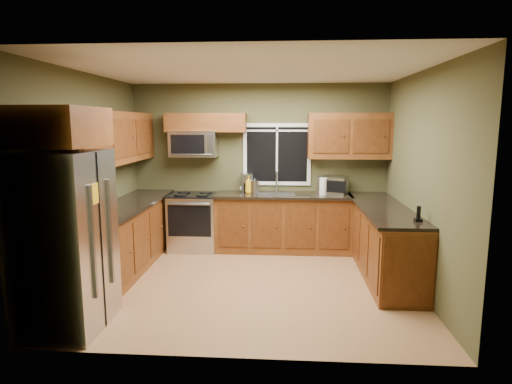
# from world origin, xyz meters

# --- Properties ---
(floor) EXTENTS (4.20, 4.20, 0.00)m
(floor) POSITION_xyz_m (0.00, 0.00, 0.00)
(floor) COLOR #966A42
(floor) RESTS_ON ground
(ceiling) EXTENTS (4.20, 4.20, 0.00)m
(ceiling) POSITION_xyz_m (0.00, 0.00, 2.70)
(ceiling) COLOR white
(ceiling) RESTS_ON back_wall
(back_wall) EXTENTS (4.20, 0.00, 4.20)m
(back_wall) POSITION_xyz_m (0.00, 1.80, 1.35)
(back_wall) COLOR #474627
(back_wall) RESTS_ON ground
(front_wall) EXTENTS (4.20, 0.00, 4.20)m
(front_wall) POSITION_xyz_m (0.00, -1.80, 1.35)
(front_wall) COLOR #474627
(front_wall) RESTS_ON ground
(left_wall) EXTENTS (0.00, 3.60, 3.60)m
(left_wall) POSITION_xyz_m (-2.10, 0.00, 1.35)
(left_wall) COLOR #474627
(left_wall) RESTS_ON ground
(right_wall) EXTENTS (0.00, 3.60, 3.60)m
(right_wall) POSITION_xyz_m (2.10, 0.00, 1.35)
(right_wall) COLOR #474627
(right_wall) RESTS_ON ground
(window) EXTENTS (1.12, 0.03, 1.02)m
(window) POSITION_xyz_m (0.30, 1.78, 1.55)
(window) COLOR white
(window) RESTS_ON back_wall
(base_cabinets_left) EXTENTS (0.60, 2.65, 0.90)m
(base_cabinets_left) POSITION_xyz_m (-1.80, 0.48, 0.45)
(base_cabinets_left) COLOR brown
(base_cabinets_left) RESTS_ON ground
(countertop_left) EXTENTS (0.65, 2.65, 0.04)m
(countertop_left) POSITION_xyz_m (-1.78, 0.48, 0.92)
(countertop_left) COLOR black
(countertop_left) RESTS_ON base_cabinets_left
(base_cabinets_back) EXTENTS (2.17, 0.60, 0.90)m
(base_cabinets_back) POSITION_xyz_m (0.42, 1.50, 0.45)
(base_cabinets_back) COLOR brown
(base_cabinets_back) RESTS_ON ground
(countertop_back) EXTENTS (2.17, 0.65, 0.04)m
(countertop_back) POSITION_xyz_m (0.42, 1.48, 0.92)
(countertop_back) COLOR black
(countertop_back) RESTS_ON base_cabinets_back
(base_cabinets_peninsula) EXTENTS (0.60, 2.52, 0.90)m
(base_cabinets_peninsula) POSITION_xyz_m (1.80, 0.54, 0.45)
(base_cabinets_peninsula) COLOR brown
(base_cabinets_peninsula) RESTS_ON ground
(countertop_peninsula) EXTENTS (0.65, 2.50, 0.04)m
(countertop_peninsula) POSITION_xyz_m (1.78, 0.55, 0.92)
(countertop_peninsula) COLOR black
(countertop_peninsula) RESTS_ON base_cabinets_peninsula
(upper_cabinets_left) EXTENTS (0.33, 2.65, 0.72)m
(upper_cabinets_left) POSITION_xyz_m (-1.94, 0.48, 1.86)
(upper_cabinets_left) COLOR brown
(upper_cabinets_left) RESTS_ON left_wall
(upper_cabinets_back_left) EXTENTS (1.30, 0.33, 0.30)m
(upper_cabinets_back_left) POSITION_xyz_m (-0.85, 1.64, 2.07)
(upper_cabinets_back_left) COLOR brown
(upper_cabinets_back_left) RESTS_ON back_wall
(upper_cabinets_back_right) EXTENTS (1.30, 0.33, 0.72)m
(upper_cabinets_back_right) POSITION_xyz_m (1.45, 1.64, 1.86)
(upper_cabinets_back_right) COLOR brown
(upper_cabinets_back_right) RESTS_ON back_wall
(upper_cabinet_over_fridge) EXTENTS (0.72, 0.90, 0.38)m
(upper_cabinet_over_fridge) POSITION_xyz_m (-1.74, -1.30, 2.03)
(upper_cabinet_over_fridge) COLOR brown
(upper_cabinet_over_fridge) RESTS_ON left_wall
(refrigerator) EXTENTS (0.74, 0.90, 1.80)m
(refrigerator) POSITION_xyz_m (-1.74, -1.30, 0.90)
(refrigerator) COLOR #B7B7BC
(refrigerator) RESTS_ON ground
(range) EXTENTS (0.76, 0.69, 0.94)m
(range) POSITION_xyz_m (-1.05, 1.47, 0.47)
(range) COLOR #B7B7BC
(range) RESTS_ON ground
(microwave) EXTENTS (0.76, 0.41, 0.42)m
(microwave) POSITION_xyz_m (-1.05, 1.61, 1.73)
(microwave) COLOR #B7B7BC
(microwave) RESTS_ON back_wall
(sink) EXTENTS (0.60, 0.42, 0.36)m
(sink) POSITION_xyz_m (0.30, 1.49, 0.95)
(sink) COLOR slate
(sink) RESTS_ON countertop_back
(toaster_oven) EXTENTS (0.54, 0.48, 0.28)m
(toaster_oven) POSITION_xyz_m (1.20, 1.57, 1.08)
(toaster_oven) COLOR #B7B7BC
(toaster_oven) RESTS_ON countertop_back
(coffee_maker) EXTENTS (0.22, 0.27, 0.30)m
(coffee_maker) POSITION_xyz_m (-0.19, 1.62, 1.08)
(coffee_maker) COLOR slate
(coffee_maker) RESTS_ON countertop_back
(kettle) EXTENTS (0.18, 0.18, 0.26)m
(kettle) POSITION_xyz_m (-0.05, 1.50, 1.06)
(kettle) COLOR #B7B7BC
(kettle) RESTS_ON countertop_back
(paper_towel_roll) EXTENTS (0.13, 0.13, 0.29)m
(paper_towel_roll) POSITION_xyz_m (1.04, 1.44, 1.07)
(paper_towel_roll) COLOR white
(paper_towel_roll) RESTS_ON countertop_back
(soap_bottle_a) EXTENTS (0.13, 0.13, 0.28)m
(soap_bottle_a) POSITION_xyz_m (-0.15, 1.50, 1.08)
(soap_bottle_a) COLOR #EFAF16
(soap_bottle_a) RESTS_ON countertop_back
(soap_bottle_c) EXTENTS (0.13, 0.13, 0.15)m
(soap_bottle_c) POSITION_xyz_m (-0.25, 1.67, 1.02)
(soap_bottle_c) COLOR white
(soap_bottle_c) RESTS_ON countertop_back
(cordless_phone) EXTENTS (0.08, 0.08, 0.18)m
(cordless_phone) POSITION_xyz_m (1.98, -0.35, 0.99)
(cordless_phone) COLOR black
(cordless_phone) RESTS_ON countertop_peninsula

